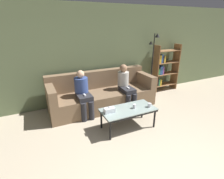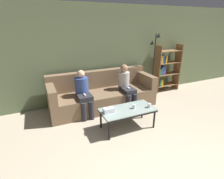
% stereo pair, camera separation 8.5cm
% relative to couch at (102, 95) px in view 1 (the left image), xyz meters
% --- Properties ---
extents(wall_back, '(12.00, 0.06, 2.60)m').
position_rel_couch_xyz_m(wall_back, '(0.00, 0.53, 0.97)').
color(wall_back, '#60704C').
rests_on(wall_back, ground_plane).
extents(couch, '(2.75, 0.92, 0.93)m').
position_rel_couch_xyz_m(couch, '(0.00, 0.00, 0.00)').
color(couch, brown).
rests_on(couch, ground_plane).
extents(coffee_table, '(1.14, 0.55, 0.45)m').
position_rel_couch_xyz_m(coffee_table, '(0.11, -1.20, 0.07)').
color(coffee_table, '#8C9E99').
rests_on(coffee_table, ground_plane).
extents(cup_near_left, '(0.06, 0.06, 0.09)m').
position_rel_couch_xyz_m(cup_near_left, '(0.24, -1.22, 0.16)').
color(cup_near_left, silver).
rests_on(cup_near_left, coffee_table).
extents(cup_near_right, '(0.07, 0.07, 0.09)m').
position_rel_couch_xyz_m(cup_near_right, '(0.56, -1.31, 0.16)').
color(cup_near_right, silver).
rests_on(cup_near_right, coffee_table).
extents(tissue_box, '(0.22, 0.12, 0.13)m').
position_rel_couch_xyz_m(tissue_box, '(-0.31, -1.17, 0.17)').
color(tissue_box, silver).
rests_on(tissue_box, coffee_table).
extents(bookshelf, '(0.86, 0.32, 1.49)m').
position_rel_couch_xyz_m(bookshelf, '(2.26, 0.30, 0.41)').
color(bookshelf, brown).
rests_on(bookshelf, ground_plane).
extents(standing_lamp, '(0.31, 0.26, 1.85)m').
position_rel_couch_xyz_m(standing_lamp, '(1.72, 0.16, 0.80)').
color(standing_lamp, black).
rests_on(standing_lamp, ground_plane).
extents(seated_person_left_end, '(0.32, 0.64, 1.09)m').
position_rel_couch_xyz_m(seated_person_left_end, '(-0.57, -0.22, 0.26)').
color(seated_person_left_end, '#28282D').
rests_on(seated_person_left_end, ground_plane).
extents(seated_person_mid_left, '(0.31, 0.67, 1.12)m').
position_rel_couch_xyz_m(seated_person_mid_left, '(0.57, -0.24, 0.26)').
color(seated_person_mid_left, '#28282D').
rests_on(seated_person_mid_left, ground_plane).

